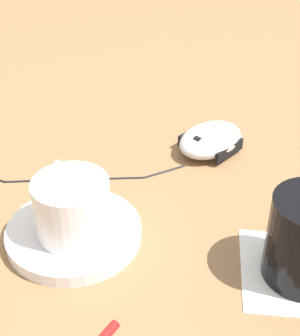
{
  "coord_description": "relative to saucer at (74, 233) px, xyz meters",
  "views": [
    {
      "loc": [
        -0.39,
        0.15,
        0.36
      ],
      "look_at": [
        0.08,
        0.02,
        0.03
      ],
      "focal_mm": 55.0,
      "sensor_mm": 36.0,
      "label": 1
    }
  ],
  "objects": [
    {
      "name": "ground_plane",
      "position": [
        -0.02,
        -0.12,
        -0.01
      ],
      "size": [
        3.0,
        3.0,
        0.0
      ],
      "primitive_type": "plane",
      "color": "olive"
    },
    {
      "name": "saucer",
      "position": [
        0.0,
        0.0,
        0.0
      ],
      "size": [
        0.14,
        0.14,
        0.01
      ],
      "primitive_type": "cylinder",
      "color": "white",
      "rests_on": "ground"
    },
    {
      "name": "coffee_cup",
      "position": [
        -0.0,
        -0.0,
        0.04
      ],
      "size": [
        0.1,
        0.08,
        0.06
      ],
      "color": "white",
      "rests_on": "saucer"
    },
    {
      "name": "computer_mouse",
      "position": [
        0.12,
        -0.2,
        0.01
      ],
      "size": [
        0.11,
        0.12,
        0.03
      ],
      "color": "silver",
      "rests_on": "ground"
    },
    {
      "name": "mouse_cable",
      "position": [
        0.14,
        0.02,
        -0.01
      ],
      "size": [
        0.18,
        0.29,
        0.0
      ],
      "color": "black",
      "rests_on": "ground"
    },
    {
      "name": "napkin_under_glass",
      "position": [
        -0.11,
        -0.2,
        -0.01
      ],
      "size": [
        0.15,
        0.15,
        0.0
      ],
      "primitive_type": "cube",
      "rotation": [
        0.0,
        0.0,
        -0.38
      ],
      "color": "white",
      "rests_on": "ground"
    }
  ]
}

